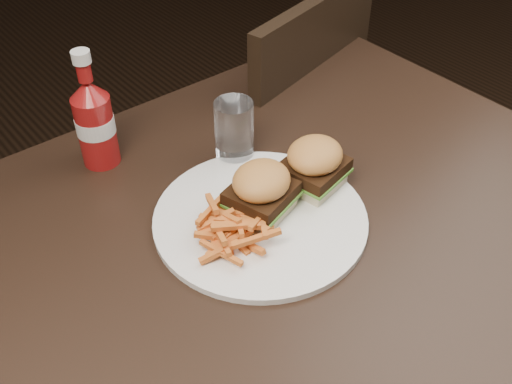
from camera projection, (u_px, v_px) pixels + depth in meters
dining_table at (240, 248)px, 0.87m from camera, size 1.20×0.80×0.04m
chair_far at (243, 152)px, 1.55m from camera, size 0.52×0.52×0.04m
plate at (260, 219)px, 0.88m from camera, size 0.32×0.32×0.01m
sandwich_half_a at (261, 205)px, 0.88m from camera, size 0.10×0.10×0.02m
sandwich_half_b at (313, 179)px, 0.93m from camera, size 0.09×0.09×0.02m
fries_pile at (234, 226)px, 0.83m from camera, size 0.13×0.13×0.04m
ketchup_bottle at (97, 131)px, 0.96m from camera, size 0.06×0.06×0.12m
tumbler at (234, 130)px, 0.97m from camera, size 0.08×0.08×0.10m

